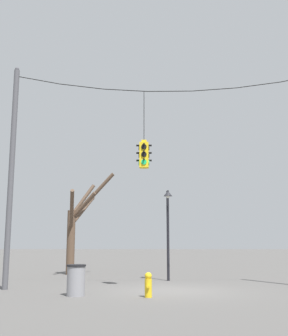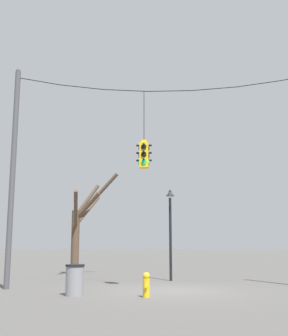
# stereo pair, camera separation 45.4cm
# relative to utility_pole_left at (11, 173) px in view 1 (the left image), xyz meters

# --- Properties ---
(ground_plane) EXTENTS (200.00, 200.00, 0.00)m
(ground_plane) POSITION_rel_utility_pole_left_xyz_m (5.99, -0.25, -4.23)
(ground_plane) COLOR #565451
(utility_pole_left) EXTENTS (0.21, 0.21, 8.47)m
(utility_pole_left) POSITION_rel_utility_pole_left_xyz_m (0.00, 0.00, 0.00)
(utility_pole_left) COLOR #4C4C51
(utility_pole_left) RESTS_ON ground_plane
(span_wire) EXTENTS (12.00, 0.03, 0.70)m
(span_wire) POSITION_rel_utility_pole_left_xyz_m (5.99, 0.00, 3.42)
(span_wire) COLOR black
(traffic_light_near_left_pole) EXTENTS (0.58, 0.58, 3.01)m
(traffic_light_near_left_pole) POSITION_rel_utility_pole_left_xyz_m (5.00, -0.00, 0.70)
(traffic_light_near_left_pole) COLOR yellow
(street_lamp) EXTENTS (0.39, 0.69, 4.00)m
(street_lamp) POSITION_rel_utility_pole_left_xyz_m (6.00, 3.55, -1.43)
(street_lamp) COLOR black
(street_lamp) RESTS_ON ground_plane
(bare_tree) EXTENTS (2.59, 4.74, 5.38)m
(bare_tree) POSITION_rel_utility_pole_left_xyz_m (1.16, 7.30, -1.64)
(bare_tree) COLOR brown
(bare_tree) RESTS_ON ground_plane
(fire_hydrant) EXTENTS (0.22, 0.30, 0.75)m
(fire_hydrant) POSITION_rel_utility_pole_left_xyz_m (5.19, -2.08, -3.84)
(fire_hydrant) COLOR gold
(fire_hydrant) RESTS_ON ground_plane
(trash_bin) EXTENTS (0.61, 0.61, 0.97)m
(trash_bin) POSITION_rel_utility_pole_left_xyz_m (2.89, -1.79, -3.74)
(trash_bin) COLOR gray
(trash_bin) RESTS_ON ground_plane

